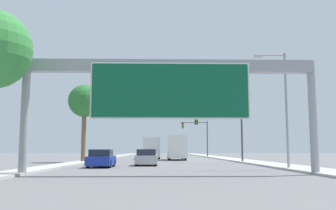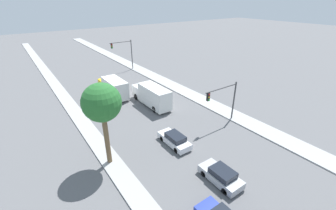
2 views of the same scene
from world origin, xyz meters
name	(u,v)px [view 2 (image 2 of 2)]	position (x,y,z in m)	size (l,w,h in m)	color
sidewalk_right	(154,77)	(9.50, 60.00, 0.07)	(3.00, 120.00, 0.15)	#A7A7A7
median_strip_left	(64,96)	(-9.00, 60.00, 0.07)	(2.00, 120.00, 0.15)	#A7A7A7
car_mid_left	(174,140)	(-1.75, 37.78, 0.68)	(1.73, 4.51, 1.44)	silver
car_far_right	(221,176)	(-1.75, 30.64, 0.68)	(1.88, 4.24, 1.44)	#A5A8AD
truck_box_primary	(113,87)	(-1.75, 55.22, 1.64)	(2.50, 7.89, 3.23)	yellow
truck_box_secondary	(152,95)	(1.75, 48.37, 1.67)	(2.35, 8.62, 3.29)	white
traffic_light_near_intersection	(225,97)	(6.58, 38.00, 3.86)	(5.58, 0.32, 5.57)	#3D3D3F
traffic_light_mid_block	(125,50)	(6.92, 68.00, 4.64)	(5.19, 0.32, 6.85)	#3D3D3F
palm_tree_background	(102,104)	(-9.13, 39.16, 6.81)	(3.68, 3.68, 8.76)	brown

